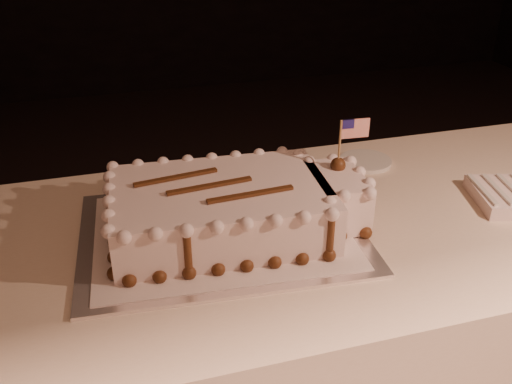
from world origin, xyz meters
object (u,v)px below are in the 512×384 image
object	(u,v)px
sheet_cake	(236,207)
side_plate	(365,161)
banquet_table	(359,333)
cake_board	(222,233)

from	to	relation	value
sheet_cake	side_plate	size ratio (longest dim) A/B	4.13
banquet_table	sheet_cake	size ratio (longest dim) A/B	4.01
cake_board	side_plate	bearing A→B (deg)	31.99
cake_board	sheet_cake	distance (m)	0.07
sheet_cake	side_plate	distance (m)	0.51
cake_board	sheet_cake	xyz separation A→B (m)	(0.03, -0.00, 0.06)
cake_board	side_plate	xyz separation A→B (m)	(0.47, 0.25, 0.00)
side_plate	banquet_table	bearing A→B (deg)	-112.05
banquet_table	side_plate	xyz separation A→B (m)	(0.10, 0.26, 0.38)
cake_board	sheet_cake	bearing A→B (deg)	0.17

